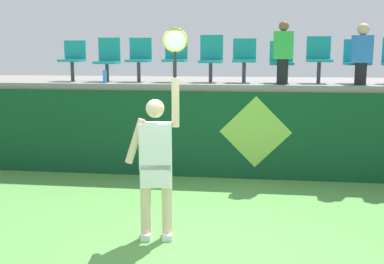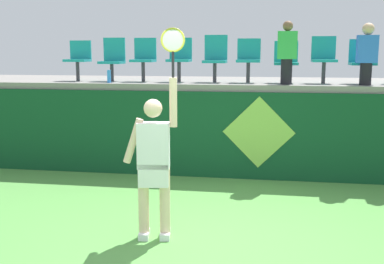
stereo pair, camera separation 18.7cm
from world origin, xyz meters
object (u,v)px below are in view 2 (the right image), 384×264
stadium_chair_3 (180,57)px  spectator_0 (287,52)px  stadium_chair_5 (249,58)px  stadium_chair_6 (286,60)px  spectator_2 (367,53)px  stadium_chair_2 (144,57)px  stadium_chair_7 (324,57)px  water_bottle (109,76)px  stadium_chair_0 (79,58)px  tennis_player (154,161)px  stadium_chair_4 (215,56)px  stadium_chair_8 (362,59)px  stadium_chair_1 (113,58)px

stadium_chair_3 → spectator_0: size_ratio=0.76×
stadium_chair_5 → spectator_0: 0.83m
stadium_chair_6 → spectator_2: bearing=-16.9°
stadium_chair_2 → stadium_chair_6: bearing=-0.0°
stadium_chair_7 → water_bottle: bearing=-172.4°
water_bottle → stadium_chair_7: stadium_chair_7 is taller
stadium_chair_7 → stadium_chair_6: bearing=-179.8°
stadium_chair_0 → stadium_chair_5: size_ratio=0.97×
tennis_player → spectator_2: bearing=47.8°
stadium_chair_4 → spectator_0: bearing=-18.9°
stadium_chair_6 → spectator_0: (0.00, -0.45, 0.15)m
stadium_chair_0 → spectator_2: (5.43, -0.41, 0.10)m
stadium_chair_7 → spectator_2: size_ratio=0.81×
stadium_chair_6 → spectator_2: (1.36, -0.41, 0.13)m
stadium_chair_5 → stadium_chair_8: 2.05m
stadium_chair_0 → spectator_0: size_ratio=0.72×
stadium_chair_3 → stadium_chair_4: 0.69m
spectator_0 → stadium_chair_7: bearing=33.3°
stadium_chair_0 → spectator_2: bearing=-4.3°
stadium_chair_1 → stadium_chair_2: bearing=-0.5°
stadium_chair_0 → stadium_chair_2: bearing=0.2°
stadium_chair_0 → stadium_chair_5: 3.38m
stadium_chair_4 → stadium_chair_7: stadium_chair_4 is taller
tennis_player → spectator_0: (1.63, 3.26, 1.29)m
stadium_chair_1 → spectator_2: spectator_2 is taller
tennis_player → stadium_chair_4: (0.30, 3.71, 1.20)m
stadium_chair_8 → stadium_chair_1: bearing=179.9°
tennis_player → stadium_chair_2: tennis_player is taller
stadium_chair_5 → spectator_0: bearing=-32.6°
water_bottle → stadium_chair_4: size_ratio=0.27×
water_bottle → stadium_chair_6: (3.27, 0.53, 0.31)m
stadium_chair_3 → stadium_chair_8: 3.38m
stadium_chair_2 → stadium_chair_3: stadium_chair_2 is taller
stadium_chair_5 → stadium_chair_7: size_ratio=0.96×
stadium_chair_0 → stadium_chair_1: 0.71m
water_bottle → stadium_chair_4: 2.05m
tennis_player → stadium_chair_3: 3.91m
tennis_player → stadium_chair_0: size_ratio=3.17×
stadium_chair_6 → stadium_chair_7: 0.68m
tennis_player → stadium_chair_5: tennis_player is taller
stadium_chair_0 → stadium_chair_7: size_ratio=0.93×
stadium_chair_4 → spectator_0: size_ratio=0.80×
water_bottle → spectator_0: bearing=1.4°
stadium_chair_2 → stadium_chair_7: (3.41, 0.00, 0.01)m
stadium_chair_1 → stadium_chair_5: size_ratio=1.03×
stadium_chair_4 → stadium_chair_8: 2.69m
stadium_chair_0 → stadium_chair_2: 1.35m
stadium_chair_5 → stadium_chair_7: stadium_chair_7 is taller
stadium_chair_6 → stadium_chair_8: bearing=0.1°
tennis_player → stadium_chair_2: bearing=106.5°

